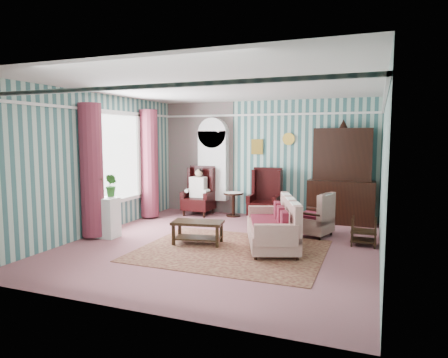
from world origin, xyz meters
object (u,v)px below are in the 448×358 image
at_px(nest_table, 364,231).
at_px(coffee_table, 198,233).
at_px(bookcase, 213,171).
at_px(floral_armchair, 313,215).
at_px(plant_stand, 105,217).
at_px(wingback_left, 198,191).
at_px(dresser_hutch, 342,173).
at_px(seated_woman, 198,192).
at_px(sofa, 272,220).
at_px(wingback_right, 265,194).
at_px(round_side_table, 233,204).

height_order(nest_table, coffee_table, nest_table).
height_order(bookcase, floral_armchair, bookcase).
relative_size(plant_stand, coffee_table, 0.85).
bearing_deg(floral_armchair, nest_table, -95.86).
bearing_deg(bookcase, wingback_left, -122.66).
relative_size(dresser_hutch, seated_woman, 2.00).
distance_m(dresser_hutch, sofa, 2.79).
bearing_deg(seated_woman, wingback_right, 0.00).
relative_size(wingback_left, wingback_right, 1.00).
distance_m(wingback_left, sofa, 3.37).
relative_size(wingback_left, sofa, 0.69).
relative_size(seated_woman, plant_stand, 1.47).
distance_m(dresser_hutch, coffee_table, 3.79).
bearing_deg(nest_table, coffee_table, -160.80).
bearing_deg(coffee_table, dresser_hutch, 50.49).
xyz_separation_m(bookcase, seated_woman, (-0.25, -0.39, -0.53)).
bearing_deg(plant_stand, floral_armchair, 22.60).
distance_m(dresser_hutch, nest_table, 2.11).
xyz_separation_m(bookcase, round_side_table, (0.65, -0.24, -0.82)).
bearing_deg(floral_armchair, seated_woman, 86.85).
bearing_deg(bookcase, floral_armchair, -28.27).
bearing_deg(plant_stand, wingback_right, 47.16).
bearing_deg(bookcase, wingback_right, -14.57).
bearing_deg(bookcase, sofa, -49.56).
distance_m(round_side_table, plant_stand, 3.36).
height_order(dresser_hutch, wingback_left, dresser_hutch).
height_order(seated_woman, coffee_table, seated_woman).
xyz_separation_m(dresser_hutch, floral_armchair, (-0.42, -1.40, -0.75)).
xyz_separation_m(sofa, coffee_table, (-1.33, -0.31, -0.29)).
distance_m(wingback_left, nest_table, 4.37).
distance_m(floral_armchair, coffee_table, 2.40).
relative_size(bookcase, plant_stand, 2.80).
xyz_separation_m(seated_woman, nest_table, (4.07, -1.55, -0.32)).
bearing_deg(nest_table, seated_woman, 159.15).
height_order(bookcase, wingback_right, bookcase).
distance_m(bookcase, wingback_left, 0.68).
distance_m(dresser_hutch, wingback_right, 1.86).
bearing_deg(floral_armchair, bookcase, 78.77).
bearing_deg(sofa, coffee_table, 82.73).
relative_size(bookcase, dresser_hutch, 0.95).
bearing_deg(round_side_table, bookcase, 159.73).
xyz_separation_m(seated_woman, sofa, (2.50, -2.25, -0.09)).
bearing_deg(plant_stand, wingback_left, 73.78).
bearing_deg(coffee_table, wingback_right, 77.14).
relative_size(bookcase, coffee_table, 2.38).
relative_size(round_side_table, nest_table, 1.11).
relative_size(bookcase, nest_table, 4.15).
distance_m(bookcase, seated_woman, 0.70).
height_order(wingback_right, round_side_table, wingback_right).
distance_m(nest_table, coffee_table, 3.08).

